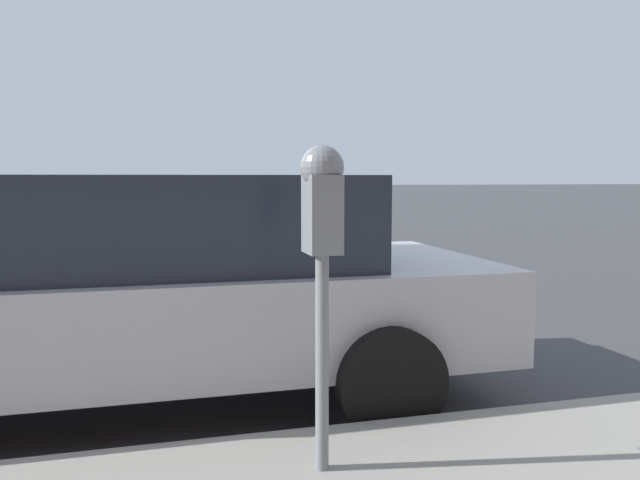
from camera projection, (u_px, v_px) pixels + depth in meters
ground_plane at (124, 356)px, 5.15m from camera, size 220.00×220.00×0.00m
parking_meter at (322, 225)px, 2.71m from camera, size 0.21×0.19×1.45m
car_silver at (125, 284)px, 4.02m from camera, size 2.11×4.92×1.49m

